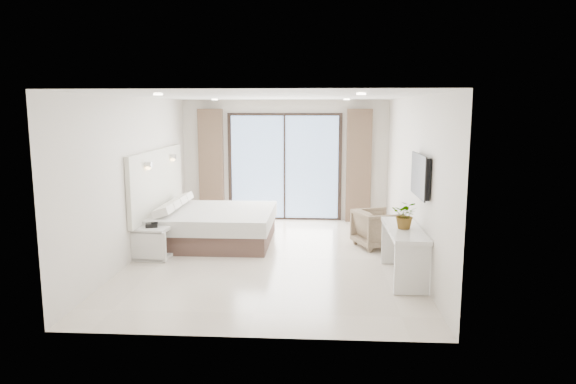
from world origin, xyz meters
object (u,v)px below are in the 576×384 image
bed (213,225)px  armchair (377,227)px  nightstand (152,243)px  console_desk (404,242)px

bed → armchair: bearing=-3.2°
nightstand → armchair: size_ratio=0.85×
console_desk → armchair: console_desk is taller
bed → console_desk: (3.25, -1.93, 0.24)m
bed → armchair: (3.06, -0.17, 0.06)m
bed → armchair: size_ratio=2.92×
nightstand → console_desk: (4.06, -0.77, 0.29)m
bed → nightstand: 1.42m
console_desk → armchair: bearing=96.2°
console_desk → armchair: 1.78m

